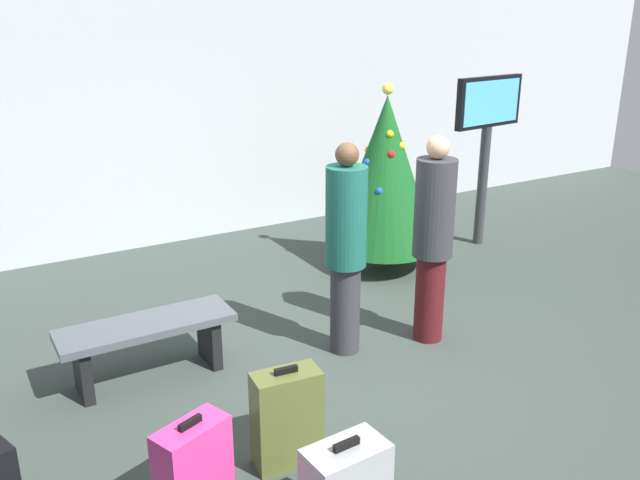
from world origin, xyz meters
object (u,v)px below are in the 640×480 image
holiday_tree (385,173)px  suitcase_0 (194,473)px  flight_info_kiosk (487,126)px  suitcase_2 (287,418)px  traveller_0 (346,245)px  waiting_bench (147,337)px  traveller_1 (433,236)px

holiday_tree → suitcase_0: bearing=-140.0°
flight_info_kiosk → suitcase_2: (-3.99, -2.54, -1.12)m
flight_info_kiosk → suitcase_0: size_ratio=3.09×
suitcase_0 → suitcase_2: 0.70m
traveller_0 → suitcase_2: size_ratio=2.60×
waiting_bench → traveller_1: 2.44m
holiday_tree → traveller_0: holiday_tree is taller
flight_info_kiosk → waiting_bench: (-4.44, -1.09, -1.09)m
holiday_tree → suitcase_0: holiday_tree is taller
traveller_0 → suitcase_0: bearing=-144.9°
suitcase_0 → suitcase_2: (0.68, 0.18, 0.01)m
flight_info_kiosk → suitcase_2: bearing=-147.5°
holiday_tree → suitcase_0: size_ratio=3.10×
holiday_tree → traveller_1: (-0.66, -1.60, -0.13)m
traveller_0 → suitcase_2: 1.66m
flight_info_kiosk → traveller_1: flight_info_kiosk is taller
waiting_bench → traveller_1: size_ratio=0.74×
suitcase_0 → suitcase_2: suitcase_2 is taller
flight_info_kiosk → waiting_bench: bearing=-166.2°
waiting_bench → suitcase_2: (0.45, -1.45, -0.03)m
traveller_0 → traveller_1: size_ratio=0.99×
suitcase_2 → waiting_bench: bearing=107.1°
traveller_0 → flight_info_kiosk: bearing=27.1°
traveller_1 → suitcase_0: bearing=-157.1°
traveller_1 → suitcase_0: size_ratio=2.74×
traveller_0 → traveller_1: 0.76m
traveller_0 → traveller_1: bearing=-14.2°
holiday_tree → waiting_bench: 3.21m
holiday_tree → flight_info_kiosk: bearing=2.2°
flight_info_kiosk → traveller_1: size_ratio=1.13×
holiday_tree → flight_info_kiosk: 1.53m
traveller_1 → suitcase_2: bearing=-154.5°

